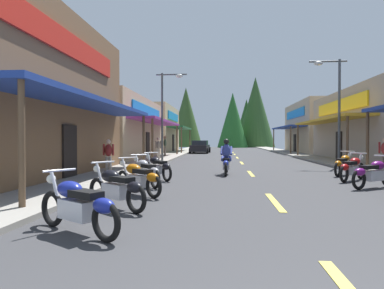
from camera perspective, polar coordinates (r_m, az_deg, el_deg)
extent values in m
cube|color=#38383A|center=(25.29, 8.09, -2.70)|extent=(9.74, 78.20, 0.10)
cube|color=gray|center=(25.68, -5.41, -2.40)|extent=(2.26, 78.20, 0.12)
cube|color=gray|center=(26.28, 21.27, -2.38)|extent=(2.26, 78.20, 0.12)
cube|color=#E0C64C|center=(8.53, 14.07, -9.59)|extent=(0.16, 2.40, 0.01)
cube|color=#E0C64C|center=(15.09, 10.11, -4.98)|extent=(0.16, 2.40, 0.01)
cube|color=#E0C64C|center=(21.64, 8.59, -3.17)|extent=(0.16, 2.40, 0.01)
cube|color=#E0C64C|center=(27.72, 7.83, -2.27)|extent=(0.16, 2.40, 0.01)
cube|color=#E0C64C|center=(33.60, 7.35, -1.70)|extent=(0.16, 2.40, 0.01)
cube|color=#E0C64C|center=(38.67, 7.06, -1.35)|extent=(0.16, 2.40, 0.01)
cube|color=#E0C64C|center=(44.77, 6.79, -1.04)|extent=(0.16, 2.40, 0.01)
cube|color=#E0C64C|center=(50.82, 6.59, -0.80)|extent=(0.16, 2.40, 0.01)
cube|color=#E0C64C|center=(55.86, 6.46, -0.64)|extent=(0.16, 2.40, 0.01)
cube|color=navy|center=(13.14, -17.00, 6.76)|extent=(1.80, 11.39, 0.16)
cylinder|color=brown|center=(7.85, -27.36, -0.27)|extent=(0.14, 0.14, 2.82)
cylinder|color=brown|center=(18.11, -8.35, 0.47)|extent=(0.14, 0.14, 2.82)
cube|color=red|center=(13.89, -20.39, 15.90)|extent=(0.10, 8.86, 0.90)
cube|color=black|center=(13.43, -20.36, -1.29)|extent=(0.08, 1.10, 2.10)
cube|color=tan|center=(27.39, -16.31, 2.60)|extent=(8.36, 12.92, 4.73)
cube|color=#8C338C|center=(25.99, -5.81, 3.91)|extent=(1.80, 11.63, 0.16)
cylinder|color=brown|center=(20.32, -6.86, 0.52)|extent=(0.14, 0.14, 2.82)
cylinder|color=brown|center=(31.39, -2.60, 0.68)|extent=(0.14, 0.14, 2.82)
cube|color=#197FCC|center=(26.22, -7.62, 5.61)|extent=(0.10, 9.04, 0.90)
cube|color=black|center=(26.14, -7.65, -0.17)|extent=(0.08, 1.10, 2.10)
cube|color=tan|center=(40.39, -8.37, 2.60)|extent=(7.19, 10.93, 5.44)
cube|color=#236033|center=(39.59, -2.02, 2.90)|extent=(1.80, 9.84, 0.16)
cylinder|color=brown|center=(34.80, -1.84, 0.71)|extent=(0.14, 0.14, 2.82)
cylinder|color=brown|center=(44.19, -0.36, 0.77)|extent=(0.14, 0.14, 2.82)
cube|color=#197FCC|center=(39.77, -3.23, 4.83)|extent=(0.10, 7.65, 0.90)
cube|color=black|center=(39.69, -3.25, 0.22)|extent=(0.08, 1.10, 2.10)
cylinder|color=brown|center=(17.55, 28.05, 0.35)|extent=(0.14, 0.14, 2.82)
cube|color=gold|center=(25.67, 22.24, 3.88)|extent=(1.80, 12.11, 0.16)
cylinder|color=brown|center=(19.86, 25.25, 0.43)|extent=(0.14, 0.14, 2.82)
cylinder|color=brown|center=(31.12, 17.81, 0.64)|extent=(0.14, 0.14, 2.82)
cube|color=yellow|center=(26.00, 24.03, 6.09)|extent=(0.10, 9.42, 0.90)
cube|color=black|center=(25.91, 24.03, -0.26)|extent=(0.08, 1.10, 2.10)
cube|color=tan|center=(40.84, 23.41, 2.69)|extent=(8.73, 12.33, 5.70)
cube|color=navy|center=(39.51, 16.13, 2.86)|extent=(1.80, 11.10, 0.16)
cylinder|color=brown|center=(34.11, 16.68, 0.67)|extent=(0.14, 0.14, 2.82)
cylinder|color=brown|center=(44.64, 13.93, 0.74)|extent=(0.14, 0.14, 2.82)
cube|color=#197FCC|center=(39.76, 17.34, 5.08)|extent=(0.10, 8.63, 0.90)
cube|color=black|center=(39.67, 17.34, 0.18)|extent=(0.08, 1.10, 2.10)
cylinder|color=#474C51|center=(22.20, -5.18, 4.61)|extent=(0.14, 0.14, 5.96)
cylinder|color=#474C51|center=(22.46, -3.57, 11.98)|extent=(2.06, 0.10, 0.10)
ellipsoid|color=silver|center=(22.37, -2.21, 11.76)|extent=(0.50, 0.30, 0.24)
cylinder|color=#474C51|center=(20.32, 24.09, 4.96)|extent=(0.14, 0.14, 6.02)
cylinder|color=#474C51|center=(20.54, 22.44, 13.14)|extent=(2.06, 0.10, 0.10)
ellipsoid|color=silver|center=(20.37, 20.98, 12.96)|extent=(0.50, 0.30, 0.24)
torus|color=black|center=(11.39, 26.88, -5.41)|extent=(0.59, 0.44, 0.64)
cube|color=silver|center=(12.00, 28.91, -4.72)|extent=(0.74, 0.62, 0.32)
ellipsoid|color=#721972|center=(12.14, 29.42, -3.14)|extent=(0.64, 0.58, 0.28)
cube|color=black|center=(11.77, 28.27, -3.46)|extent=(0.65, 0.57, 0.12)
ellipsoid|color=#721972|center=(11.40, 27.03, -4.24)|extent=(0.50, 0.44, 0.24)
cylinder|color=silver|center=(12.38, 30.16, -1.68)|extent=(0.37, 0.52, 0.04)
torus|color=black|center=(14.41, 27.15, -4.09)|extent=(0.51, 0.54, 0.64)
torus|color=black|center=(13.02, 24.79, -4.61)|extent=(0.51, 0.54, 0.64)
cube|color=silver|center=(13.70, 26.03, -4.01)|extent=(0.68, 0.70, 0.32)
ellipsoid|color=#A51414|center=(13.87, 26.35, -2.63)|extent=(0.62, 0.63, 0.28)
cube|color=black|center=(13.45, 25.64, -2.90)|extent=(0.61, 0.63, 0.12)
ellipsoid|color=#A51414|center=(13.05, 24.89, -3.58)|extent=(0.48, 0.49, 0.24)
cylinder|color=silver|center=(14.26, 26.97, -2.81)|extent=(0.30, 0.31, 0.71)
cylinder|color=silver|center=(14.13, 26.81, -1.35)|extent=(0.47, 0.44, 0.04)
sphere|color=white|center=(14.40, 27.20, -1.98)|extent=(0.16, 0.16, 0.16)
torus|color=black|center=(16.29, 25.54, -3.51)|extent=(0.47, 0.57, 0.64)
torus|color=black|center=(14.87, 23.86, -3.92)|extent=(0.47, 0.57, 0.64)
cube|color=silver|center=(15.57, 24.74, -3.41)|extent=(0.65, 0.73, 0.32)
ellipsoid|color=#BF660C|center=(15.74, 24.97, -2.20)|extent=(0.59, 0.64, 0.28)
cube|color=black|center=(15.32, 24.47, -2.43)|extent=(0.59, 0.65, 0.12)
ellipsoid|color=#BF660C|center=(14.90, 23.93, -3.02)|extent=(0.46, 0.50, 0.24)
cylinder|color=silver|center=(16.15, 25.41, -2.37)|extent=(0.27, 0.33, 0.71)
cylinder|color=silver|center=(16.02, 25.30, -1.07)|extent=(0.50, 0.39, 0.04)
sphere|color=white|center=(16.29, 25.58, -1.64)|extent=(0.16, 0.16, 0.16)
torus|color=black|center=(6.49, -23.00, -10.17)|extent=(0.60, 0.43, 0.64)
torus|color=black|center=(5.27, -14.67, -12.73)|extent=(0.60, 0.43, 0.64)
cube|color=silver|center=(5.84, -19.29, -10.58)|extent=(0.74, 0.61, 0.32)
ellipsoid|color=navy|center=(5.95, -20.37, -7.24)|extent=(0.64, 0.57, 0.28)
cube|color=black|center=(5.59, -17.88, -8.18)|extent=(0.66, 0.56, 0.12)
ellipsoid|color=navy|center=(5.25, -15.02, -10.19)|extent=(0.50, 0.44, 0.24)
cylinder|color=silver|center=(6.32, -22.43, -7.42)|extent=(0.35, 0.25, 0.71)
cylinder|color=silver|center=(6.17, -21.88, -4.16)|extent=(0.35, 0.53, 0.04)
sphere|color=white|center=(6.43, -23.16, -5.49)|extent=(0.16, 0.16, 0.16)
torus|color=black|center=(8.29, -16.03, -7.70)|extent=(0.57, 0.47, 0.64)
torus|color=black|center=(7.07, -9.64, -9.18)|extent=(0.57, 0.47, 0.64)
cube|color=silver|center=(7.66, -13.10, -7.80)|extent=(0.73, 0.65, 0.32)
ellipsoid|color=black|center=(7.78, -13.94, -5.29)|extent=(0.64, 0.60, 0.28)
cube|color=black|center=(7.42, -12.02, -5.90)|extent=(0.65, 0.59, 0.12)
ellipsoid|color=black|center=(7.07, -9.89, -7.29)|extent=(0.49, 0.46, 0.24)
cylinder|color=silver|center=(8.14, -15.57, -5.52)|extent=(0.33, 0.27, 0.71)
cylinder|color=silver|center=(8.01, -15.13, -2.97)|extent=(0.40, 0.50, 0.04)
sphere|color=white|center=(8.26, -16.16, -4.03)|extent=(0.16, 0.16, 0.16)
torus|color=black|center=(10.01, -11.84, -6.20)|extent=(0.55, 0.50, 0.64)
torus|color=black|center=(8.78, -6.64, -7.19)|extent=(0.55, 0.50, 0.64)
cube|color=silver|center=(9.37, -9.41, -6.18)|extent=(0.71, 0.67, 0.32)
ellipsoid|color=#BF660C|center=(9.51, -10.10, -4.14)|extent=(0.63, 0.61, 0.28)
cube|color=black|center=(9.14, -8.54, -4.60)|extent=(0.64, 0.61, 0.12)
ellipsoid|color=#BF660C|center=(8.79, -6.84, -5.67)|extent=(0.49, 0.47, 0.24)
cylinder|color=silver|center=(9.86, -11.45, -4.37)|extent=(0.32, 0.29, 0.71)
cylinder|color=silver|center=(9.73, -11.08, -2.26)|extent=(0.43, 0.48, 0.04)
sphere|color=white|center=(9.98, -11.94, -3.16)|extent=(0.16, 0.16, 0.16)
torus|color=black|center=(11.80, -9.57, -5.10)|extent=(0.47, 0.57, 0.64)
torus|color=black|center=(10.44, -6.41, -5.88)|extent=(0.47, 0.57, 0.64)
cube|color=silver|center=(11.11, -8.09, -5.06)|extent=(0.65, 0.73, 0.32)
ellipsoid|color=#99999E|center=(11.26, -8.51, -3.34)|extent=(0.59, 0.64, 0.28)
cube|color=black|center=(10.86, -7.56, -3.71)|extent=(0.59, 0.65, 0.12)
ellipsoid|color=#99999E|center=(10.46, -6.53, -4.60)|extent=(0.46, 0.50, 0.24)
cylinder|color=silver|center=(11.65, -9.33, -3.55)|extent=(0.27, 0.33, 0.71)
cylinder|color=silver|center=(11.52, -9.11, -1.75)|extent=(0.50, 0.39, 0.04)
sphere|color=white|center=(11.79, -9.64, -2.52)|extent=(0.16, 0.16, 0.16)
torus|color=black|center=(13.46, -7.56, -4.35)|extent=(0.48, 0.56, 0.64)
torus|color=black|center=(12.15, -4.36, -4.92)|extent=(0.48, 0.56, 0.64)
cube|color=silver|center=(12.79, -6.04, -4.26)|extent=(0.66, 0.72, 0.32)
ellipsoid|color=black|center=(12.94, -6.47, -2.78)|extent=(0.60, 0.64, 0.28)
cube|color=black|center=(12.55, -5.50, -3.08)|extent=(0.60, 0.64, 0.12)
ellipsoid|color=black|center=(12.17, -4.48, -3.82)|extent=(0.47, 0.49, 0.24)
cylinder|color=silver|center=(13.32, -7.31, -2.98)|extent=(0.28, 0.32, 0.71)
cylinder|color=silver|center=(13.19, -7.08, -1.41)|extent=(0.49, 0.41, 0.04)
sphere|color=white|center=(13.45, -7.63, -2.09)|extent=(0.16, 0.16, 0.16)
torus|color=black|center=(15.34, 6.03, -3.69)|extent=(0.13, 0.64, 0.64)
torus|color=black|center=(13.84, 5.86, -4.20)|extent=(0.13, 0.64, 0.64)
cube|color=silver|center=(14.58, 5.95, -3.62)|extent=(0.31, 0.71, 0.32)
ellipsoid|color=navy|center=(14.76, 5.98, -2.32)|extent=(0.34, 0.57, 0.28)
cube|color=black|center=(14.31, 5.92, -2.58)|extent=(0.31, 0.61, 0.12)
ellipsoid|color=navy|center=(13.87, 5.86, -3.23)|extent=(0.26, 0.45, 0.24)
cylinder|color=silver|center=(15.18, 6.02, -2.49)|extent=(0.08, 0.37, 0.71)
cylinder|color=silver|center=(15.05, 6.01, -1.11)|extent=(0.60, 0.07, 0.04)
sphere|color=white|center=(15.33, 6.04, -1.71)|extent=(0.16, 0.16, 0.16)
ellipsoid|color=#333F8C|center=(14.40, 5.94, -1.09)|extent=(0.40, 0.40, 0.64)
sphere|color=black|center=(14.44, 5.95, 0.51)|extent=(0.24, 0.24, 0.24)
cylinder|color=#333F8C|center=(14.59, 5.33, -2.43)|extent=(0.16, 0.43, 0.24)
cylinder|color=#333F8C|center=(14.70, 5.16, -1.04)|extent=(0.12, 0.51, 0.40)
cylinder|color=#333F8C|center=(14.58, 6.58, -2.44)|extent=(0.16, 0.43, 0.24)
cylinder|color=#333F8C|center=(14.69, 6.78, -1.05)|extent=(0.12, 0.51, 0.40)
cylinder|color=#B2A599|center=(15.47, -13.95, -3.43)|extent=(0.14, 0.14, 0.77)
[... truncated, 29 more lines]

